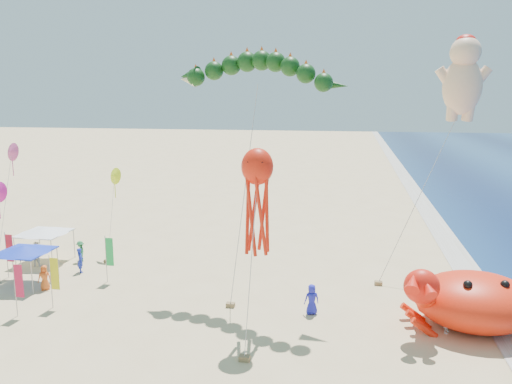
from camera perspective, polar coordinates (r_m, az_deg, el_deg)
ground at (r=29.88m, az=3.14°, el=-13.19°), size 320.00×320.00×0.00m
foam_strip at (r=30.86m, az=26.49°, el=-13.55°), size 320.00×320.00×0.00m
crab_inflatable at (r=29.27m, az=23.85°, el=-11.19°), size 8.48×6.27×3.71m
dragon_kite at (r=30.13m, az=-0.08°, el=13.10°), size 10.43×5.06×14.51m
cherub_kite at (r=35.97m, az=22.58°, el=12.16°), size 6.45×4.50×16.12m
octopus_kite at (r=25.03m, az=0.14°, el=-0.20°), size 1.62×4.11×9.67m
canopy_blue at (r=35.92m, az=-24.98°, el=-5.92°), size 3.38×3.38×2.71m
canopy_white at (r=40.22m, az=-23.07°, el=-4.06°), size 3.51×3.51×2.71m
feather_flags at (r=33.66m, az=-22.64°, el=-7.59°), size 7.62×5.94×3.20m
beachgoers at (r=34.41m, az=-18.72°, el=-8.93°), size 28.33×10.00×1.82m
small_kites at (r=37.54m, az=-23.07°, el=0.91°), size 7.03×11.77×9.04m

